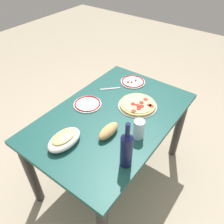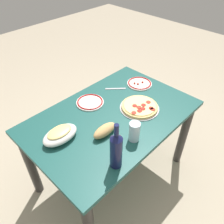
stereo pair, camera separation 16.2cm
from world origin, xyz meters
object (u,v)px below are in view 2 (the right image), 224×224
pepperoni_pizza (140,107)px  side_plate_far (90,102)px  bread_loaf (105,130)px  wine_bottle (116,150)px  side_plate_near (139,83)px  dining_table (112,128)px  baked_pasta_dish (60,134)px  water_glass (134,132)px

pepperoni_pizza → side_plate_far: bearing=124.2°
bread_loaf → pepperoni_pizza: bearing=0.8°
wine_bottle → side_plate_near: bearing=29.8°
dining_table → side_plate_near: (0.46, 0.11, 0.13)m
baked_pasta_dish → bread_loaf: 0.29m
dining_table → wine_bottle: 0.51m
wine_bottle → bread_loaf: size_ratio=1.73×
pepperoni_pizza → side_plate_far: size_ratio=1.39×
dining_table → bread_loaf: size_ratio=6.74×
side_plate_far → bread_loaf: bearing=-116.1°
dining_table → wine_bottle: bearing=-133.0°
pepperoni_pizza → bread_loaf: (-0.37, -0.00, 0.02)m
water_glass → side_plate_near: size_ratio=0.64×
water_glass → side_plate_far: (0.06, 0.49, -0.06)m
baked_pasta_dish → bread_loaf: baked_pasta_dish is taller
wine_bottle → bread_loaf: bearing=60.2°
bread_loaf → side_plate_near: bearing=18.7°
baked_pasta_dish → side_plate_near: baked_pasta_dish is taller
bread_loaf → wine_bottle: bearing=-119.8°
wine_bottle → bread_loaf: (0.13, 0.22, -0.09)m
dining_table → side_plate_near: side_plate_near is taller
pepperoni_pizza → side_plate_far: pepperoni_pizza is taller
pepperoni_pizza → bread_loaf: bearing=-179.2°
wine_bottle → side_plate_far: 0.62m
water_glass → bread_loaf: bearing=121.3°
side_plate_near → side_plate_far: bearing=167.1°
pepperoni_pizza → water_glass: bearing=-147.9°
side_plate_far → bread_loaf: (-0.16, -0.32, 0.03)m
pepperoni_pizza → side_plate_far: 0.38m
water_glass → bread_loaf: 0.20m
dining_table → bread_loaf: 0.26m
water_glass → bread_loaf: (-0.10, 0.17, -0.03)m
side_plate_near → water_glass: bearing=-144.5°
baked_pasta_dish → side_plate_far: bearing=20.9°
side_plate_far → side_plate_near: bearing=-12.9°
dining_table → side_plate_far: size_ratio=5.78×
pepperoni_pizza → side_plate_near: bearing=38.9°
wine_bottle → side_plate_near: wine_bottle is taller
pepperoni_pizza → baked_pasta_dish: bearing=164.1°
pepperoni_pizza → water_glass: (-0.27, -0.17, 0.05)m
wine_bottle → bread_loaf: 0.27m
pepperoni_pizza → wine_bottle: size_ratio=0.94×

